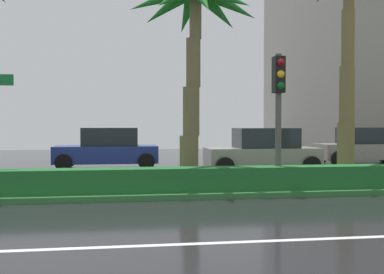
% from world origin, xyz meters
% --- Properties ---
extents(ground_plane, '(90.00, 42.00, 0.10)m').
position_xyz_m(ground_plane, '(0.00, 9.00, -0.05)').
color(ground_plane, black).
extents(near_lane_divider_stripe, '(81.00, 0.14, 0.01)m').
position_xyz_m(near_lane_divider_stripe, '(0.00, 2.00, 0.00)').
color(near_lane_divider_stripe, white).
rests_on(near_lane_divider_stripe, ground_plane).
extents(median_strip, '(85.50, 4.00, 0.15)m').
position_xyz_m(median_strip, '(0.00, 8.00, 0.07)').
color(median_strip, '#2D6B33').
rests_on(median_strip, ground_plane).
extents(median_hedge, '(76.50, 0.70, 0.60)m').
position_xyz_m(median_hedge, '(0.00, 6.60, 0.45)').
color(median_hedge, '#1E6028').
rests_on(median_hedge, median_strip).
extents(palm_tree_centre, '(3.90, 3.73, 6.08)m').
position_xyz_m(palm_tree_centre, '(3.53, 7.99, 4.92)').
color(palm_tree_centre, brown).
rests_on(palm_tree_centre, median_strip).
extents(traffic_signal_median_right, '(0.28, 0.43, 3.57)m').
position_xyz_m(traffic_signal_median_right, '(5.58, 6.69, 2.61)').
color(traffic_signal_median_right, '#4C4C47').
rests_on(traffic_signal_median_right, median_strip).
extents(car_in_traffic_leading, '(4.30, 2.02, 1.72)m').
position_xyz_m(car_in_traffic_leading, '(0.82, 14.71, 0.83)').
color(car_in_traffic_leading, navy).
rests_on(car_in_traffic_leading, ground_plane).
extents(car_in_traffic_second, '(4.30, 2.02, 1.72)m').
position_xyz_m(car_in_traffic_second, '(6.83, 12.09, 0.83)').
color(car_in_traffic_second, gray).
rests_on(car_in_traffic_second, ground_plane).
extents(car_in_traffic_third, '(4.30, 2.02, 1.72)m').
position_xyz_m(car_in_traffic_third, '(12.68, 15.12, 0.83)').
color(car_in_traffic_third, gray).
rests_on(car_in_traffic_third, ground_plane).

